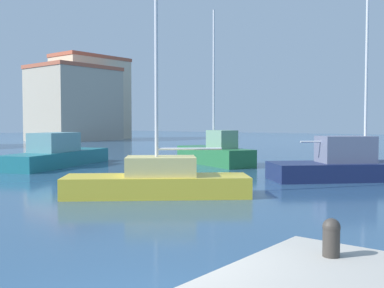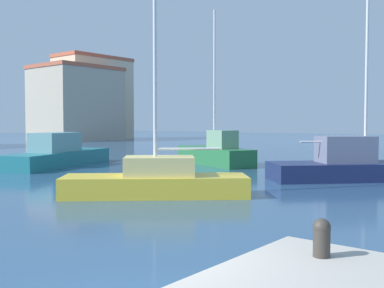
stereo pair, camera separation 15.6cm
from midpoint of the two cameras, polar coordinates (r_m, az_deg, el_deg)
water at (r=30.47m, az=-12.69°, el=-2.04°), size 160.00×160.00×0.00m
mooring_bollard at (r=5.77m, az=16.57°, el=-10.93°), size 0.21×0.21×0.46m
sailboat_green_behind_lamppost at (r=27.10m, az=3.09°, el=-1.09°), size 4.20×6.53×9.06m
sailboat_yellow_far_left at (r=15.45m, az=-4.18°, el=-4.51°), size 5.45×5.75×8.09m
sailboat_navy_distant_north at (r=21.17m, az=20.45°, el=-2.52°), size 7.53×7.39×11.57m
motorboat_teal_near_pier at (r=27.12m, az=-16.12°, el=-1.25°), size 8.44×5.12×1.91m
warehouse_block at (r=65.99m, az=-14.11°, el=4.90°), size 10.66×8.86×10.23m
harbor_office at (r=70.44m, az=-12.06°, el=5.61°), size 11.09×5.99×12.30m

